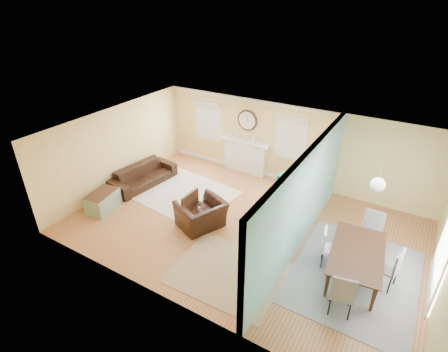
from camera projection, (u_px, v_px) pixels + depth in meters
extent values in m
plane|color=#945832|center=(244.00, 227.00, 9.44)|extent=(9.00, 9.00, 0.00)
cube|color=#DBC16F|center=(289.00, 145.00, 11.08)|extent=(9.00, 0.02, 2.60)
cube|color=#DBC16F|center=(170.00, 253.00, 6.56)|extent=(9.00, 0.02, 2.60)
cube|color=#DBC16F|center=(117.00, 148.00, 10.86)|extent=(0.02, 6.00, 2.60)
cube|color=white|center=(247.00, 137.00, 8.20)|extent=(9.00, 6.00, 0.02)
cube|color=#DBC16F|center=(320.00, 177.00, 9.20)|extent=(0.12, 3.20, 2.60)
cube|color=#DBC16F|center=(254.00, 266.00, 6.26)|extent=(0.12, 1.00, 2.60)
cube|color=#DBC16F|center=(288.00, 180.00, 6.79)|extent=(0.12, 1.80, 0.40)
cube|color=white|center=(295.00, 212.00, 8.12)|extent=(0.04, 0.12, 2.20)
cube|color=white|center=(262.00, 257.00, 6.76)|extent=(0.04, 0.12, 2.20)
cube|color=white|center=(284.00, 188.00, 6.92)|extent=(0.04, 1.92, 0.12)
cube|color=#78B7B4|center=(305.00, 202.00, 8.11)|extent=(0.02, 6.00, 2.60)
cube|color=white|center=(245.00, 157.00, 12.03)|extent=(1.50, 0.24, 1.10)
cube|color=white|center=(245.00, 142.00, 11.73)|extent=(1.70, 0.30, 0.08)
cube|color=black|center=(246.00, 157.00, 12.13)|extent=(0.85, 0.02, 0.75)
cube|color=gold|center=(245.00, 161.00, 12.08)|extent=(0.85, 0.02, 0.62)
cylinder|color=#40261A|center=(247.00, 120.00, 11.48)|extent=(0.70, 0.06, 0.70)
cylinder|color=silver|center=(247.00, 121.00, 11.45)|extent=(0.60, 0.01, 0.60)
cube|color=black|center=(247.00, 118.00, 11.40)|extent=(0.02, 0.01, 0.20)
cube|color=black|center=(249.00, 121.00, 11.42)|extent=(0.12, 0.01, 0.02)
cube|color=white|center=(208.00, 121.00, 12.33)|extent=(0.90, 0.03, 1.30)
cube|color=white|center=(208.00, 121.00, 12.31)|extent=(1.00, 0.04, 1.40)
cube|color=beige|center=(207.00, 104.00, 11.98)|extent=(1.05, 0.10, 0.18)
cube|color=white|center=(291.00, 138.00, 10.93)|extent=(0.90, 0.03, 1.30)
cube|color=white|center=(291.00, 138.00, 10.90)|extent=(1.00, 0.04, 1.40)
cube|color=beige|center=(292.00, 119.00, 10.57)|extent=(1.05, 0.10, 0.18)
cube|color=white|center=(445.00, 252.00, 6.90)|extent=(0.03, 1.60, 2.10)
cube|color=white|center=(443.00, 251.00, 6.91)|extent=(0.03, 1.70, 2.20)
cylinder|color=gold|center=(380.00, 174.00, 6.92)|extent=(0.02, 0.02, 0.30)
sphere|color=white|center=(378.00, 185.00, 7.04)|extent=(0.30, 0.30, 0.30)
cube|color=beige|center=(185.00, 194.00, 10.90)|extent=(3.03, 2.70, 0.01)
cube|color=tan|center=(228.00, 273.00, 7.91)|extent=(2.47, 2.04, 0.01)
cube|color=gray|center=(354.00, 276.00, 7.83)|extent=(2.63, 3.28, 0.01)
imported|color=black|center=(143.00, 175.00, 11.34)|extent=(1.15, 2.33, 0.65)
imported|color=black|center=(201.00, 214.00, 9.29)|extent=(1.41, 1.49, 0.76)
imported|color=#008255|center=(293.00, 184.00, 10.81)|extent=(0.94, 0.95, 0.67)
cube|color=gray|center=(103.00, 201.00, 10.07)|extent=(0.74, 1.05, 0.53)
cube|color=#40261A|center=(101.00, 193.00, 9.93)|extent=(0.71, 1.00, 0.02)
cube|color=#936948|center=(305.00, 204.00, 9.69)|extent=(0.54, 1.61, 0.80)
cube|color=#40261A|center=(289.00, 205.00, 9.38)|extent=(0.01, 0.43, 0.22)
cube|color=#40261A|center=(288.00, 213.00, 9.51)|extent=(0.01, 0.43, 0.22)
cube|color=#40261A|center=(296.00, 197.00, 9.75)|extent=(0.01, 0.43, 0.22)
cube|color=#40261A|center=(295.00, 205.00, 9.87)|extent=(0.01, 0.43, 0.22)
cube|color=#40261A|center=(302.00, 189.00, 10.11)|extent=(0.01, 0.43, 0.22)
cube|color=#40261A|center=(301.00, 197.00, 10.24)|extent=(0.01, 0.43, 0.22)
imported|color=black|center=(307.00, 181.00, 9.36)|extent=(0.17, 1.11, 0.63)
cylinder|color=white|center=(290.00, 225.00, 9.06)|extent=(0.37, 0.37, 0.55)
imported|color=#337F33|center=(292.00, 209.00, 8.82)|extent=(0.46, 0.42, 0.45)
imported|color=#40261A|center=(357.00, 264.00, 7.67)|extent=(1.29, 2.06, 0.69)
cube|color=gray|center=(370.00, 234.00, 8.37)|extent=(0.48, 0.48, 0.05)
cube|color=gray|center=(372.00, 225.00, 8.24)|extent=(0.46, 0.07, 0.55)
cylinder|color=black|center=(378.00, 241.00, 8.54)|extent=(0.03, 0.03, 0.46)
cylinder|color=black|center=(374.00, 250.00, 8.27)|extent=(0.03, 0.03, 0.46)
cylinder|color=black|center=(362.00, 236.00, 8.72)|extent=(0.03, 0.03, 0.46)
cylinder|color=black|center=(358.00, 244.00, 8.45)|extent=(0.03, 0.03, 0.46)
cube|color=gray|center=(342.00, 293.00, 6.76)|extent=(0.53, 0.53, 0.05)
cube|color=gray|center=(344.00, 283.00, 6.63)|extent=(0.46, 0.14, 0.54)
cylinder|color=black|center=(329.00, 307.00, 6.79)|extent=(0.03, 0.03, 0.46)
cylinder|color=black|center=(331.00, 293.00, 7.09)|extent=(0.03, 0.03, 0.46)
cylinder|color=black|center=(349.00, 312.00, 6.68)|extent=(0.03, 0.03, 0.46)
cylinder|color=black|center=(350.00, 298.00, 6.98)|extent=(0.03, 0.03, 0.46)
cube|color=white|center=(331.00, 249.00, 7.95)|extent=(0.50, 0.50, 0.05)
cube|color=white|center=(333.00, 241.00, 7.83)|extent=(0.14, 0.42, 0.50)
cylinder|color=black|center=(323.00, 251.00, 8.25)|extent=(0.03, 0.03, 0.42)
cylinder|color=black|center=(337.00, 254.00, 8.16)|extent=(0.03, 0.03, 0.42)
cylinder|color=black|center=(322.00, 261.00, 7.96)|extent=(0.03, 0.03, 0.42)
cylinder|color=black|center=(337.00, 264.00, 7.87)|extent=(0.03, 0.03, 0.42)
cube|color=gray|center=(386.00, 268.00, 7.37)|extent=(0.54, 0.54, 0.05)
cube|color=gray|center=(389.00, 258.00, 7.24)|extent=(0.14, 0.45, 0.54)
cylinder|color=black|center=(389.00, 286.00, 7.27)|extent=(0.03, 0.03, 0.45)
cylinder|color=black|center=(372.00, 277.00, 7.49)|extent=(0.03, 0.03, 0.45)
cylinder|color=black|center=(395.00, 277.00, 7.50)|extent=(0.03, 0.03, 0.45)
cylinder|color=black|center=(379.00, 268.00, 7.72)|extent=(0.03, 0.03, 0.45)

